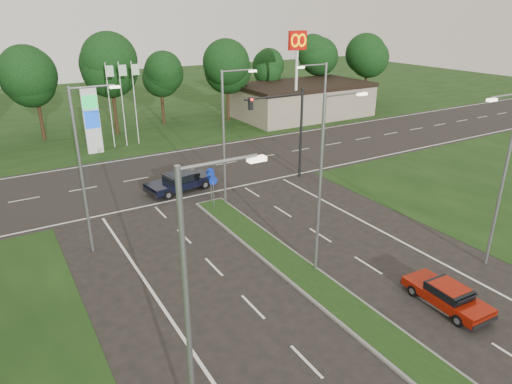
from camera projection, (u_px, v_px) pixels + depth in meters
ground at (392, 345)px, 18.18m from camera, size 160.00×160.00×0.00m
verge_far at (89, 108)px, 62.01m from camera, size 160.00×50.00×0.02m
cross_road at (172, 173)px, 37.31m from camera, size 160.00×12.00×0.02m
median_kerb at (328, 294)px, 21.35m from camera, size 2.00×26.00×0.12m
commercial_building at (303, 100)px, 56.61m from camera, size 16.00×9.00×4.00m
streetlight_median_near at (324, 177)px, 21.56m from camera, size 2.53×0.22×9.00m
streetlight_median_far at (226, 132)px, 29.52m from camera, size 2.53×0.22×9.00m
streetlight_left_near at (193, 302)px, 12.34m from camera, size 2.53×0.22×9.00m
streetlight_left_far at (84, 163)px, 23.50m from camera, size 2.53×0.22×9.00m
streetlight_right_far at (321, 118)px, 33.24m from camera, size 2.53×0.22×9.00m
streetlight_right_near at (502, 173)px, 22.09m from camera, size 2.53×0.22×9.00m
traffic_signal at (287, 121)px, 34.22m from camera, size 5.10×0.42×7.00m
median_signs at (212, 181)px, 30.62m from camera, size 1.16×1.76×2.38m
gas_pylon at (94, 119)px, 41.52m from camera, size 5.80×1.26×8.00m
mcdonalds_sign at (297, 54)px, 49.27m from camera, size 2.20×0.47×10.40m
treeline_far at (112, 68)px, 47.51m from camera, size 6.00×6.00×9.90m
red_sedan at (447, 295)px, 20.38m from camera, size 1.75×3.96×1.07m
navy_sedan at (180, 181)px, 33.47m from camera, size 5.16×2.80×1.35m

